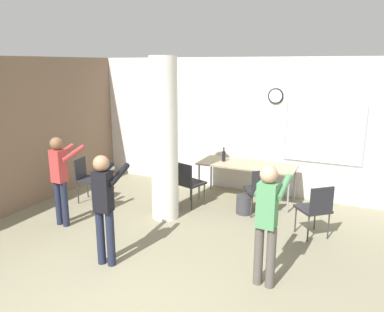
# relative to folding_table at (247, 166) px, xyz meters

# --- Properties ---
(wall_left_accent) EXTENTS (0.12, 7.00, 2.80)m
(wall_left_accent) POSITION_rel_folding_table_xyz_m (-3.71, -1.94, 0.69)
(wall_left_accent) COLOR #7A604C
(wall_left_accent) RESTS_ON ground_plane
(wall_back) EXTENTS (8.00, 0.15, 2.80)m
(wall_back) POSITION_rel_folding_table_xyz_m (-0.18, 0.62, 0.69)
(wall_back) COLOR silver
(wall_back) RESTS_ON ground_plane
(support_pillar) EXTENTS (0.47, 0.47, 2.80)m
(support_pillar) POSITION_rel_folding_table_xyz_m (-1.06, -1.42, 0.69)
(support_pillar) COLOR silver
(support_pillar) RESTS_ON ground_plane
(folding_table) EXTENTS (1.89, 0.76, 0.75)m
(folding_table) POSITION_rel_folding_table_xyz_m (0.00, 0.00, 0.00)
(folding_table) COLOR tan
(folding_table) RESTS_ON ground_plane
(bottle_on_table) EXTENTS (0.07, 0.07, 0.29)m
(bottle_on_table) POSITION_rel_folding_table_xyz_m (-0.49, 0.01, 0.16)
(bottle_on_table) COLOR black
(bottle_on_table) RESTS_ON folding_table
(waste_bin) EXTENTS (0.30, 0.30, 0.34)m
(waste_bin) POSITION_rel_folding_table_xyz_m (0.17, -0.67, -0.54)
(waste_bin) COLOR #38383D
(waste_bin) RESTS_ON ground_plane
(chair_mid_room) EXTENTS (0.62, 0.62, 0.87)m
(chair_mid_room) POSITION_rel_folding_table_xyz_m (1.46, -1.15, -0.20)
(chair_mid_room) COLOR #232328
(chair_mid_room) RESTS_ON ground_plane
(chair_table_right) EXTENTS (0.61, 0.61, 0.87)m
(chair_table_right) POSITION_rel_folding_table_xyz_m (0.43, -0.63, -0.20)
(chair_table_right) COLOR #232328
(chair_table_right) RESTS_ON ground_plane
(chair_by_left_wall) EXTENTS (0.51, 0.51, 0.87)m
(chair_by_left_wall) POSITION_rel_folding_table_xyz_m (-2.84, -1.38, -0.20)
(chair_by_left_wall) COLOR #232328
(chair_by_left_wall) RESTS_ON ground_plane
(chair_table_left) EXTENTS (0.55, 0.55, 0.87)m
(chair_table_left) POSITION_rel_folding_table_xyz_m (-0.90, -0.78, -0.20)
(chair_table_left) COLOR #232328
(chair_table_left) RESTS_ON ground_plane
(person_playing_front) EXTENTS (0.38, 0.59, 1.53)m
(person_playing_front) POSITION_rel_folding_table_xyz_m (-1.00, -3.16, 0.20)
(person_playing_front) COLOR #1E2338
(person_playing_front) RESTS_ON ground_plane
(person_playing_side) EXTENTS (0.36, 0.62, 1.54)m
(person_playing_side) POSITION_rel_folding_table_xyz_m (1.08, -2.75, 0.20)
(person_playing_side) COLOR #514C47
(person_playing_side) RESTS_ON ground_plane
(person_watching_back) EXTENTS (0.37, 0.58, 1.52)m
(person_watching_back) POSITION_rel_folding_table_xyz_m (-2.47, -2.44, 0.19)
(person_watching_back) COLOR #1E2338
(person_watching_back) RESTS_ON ground_plane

